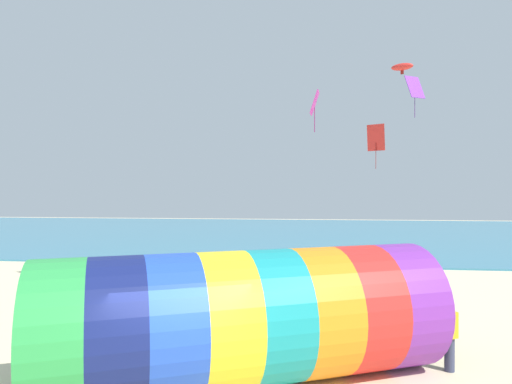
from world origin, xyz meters
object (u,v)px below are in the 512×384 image
at_px(kite_purple_diamond, 415,88).
at_px(kite_red_diamond, 376,138).
at_px(kite_handler, 450,335).
at_px(kite_red_parafoil, 402,67).
at_px(kite_magenta_diamond, 315,103).
at_px(bystander_near_water, 346,268).
at_px(giant_inflatable_tube, 247,317).
at_px(bystander_mid_beach, 364,280).

bearing_deg(kite_purple_diamond, kite_red_diamond, 146.23).
distance_m(kite_handler, kite_red_parafoil, 11.23).
bearing_deg(kite_red_parafoil, kite_magenta_diamond, -168.53).
relative_size(kite_purple_diamond, kite_red_parafoil, 2.36).
relative_size(kite_red_parafoil, bystander_near_water, 0.55).
xyz_separation_m(kite_handler, kite_red_parafoil, (0.31, 7.37, 8.47)).
height_order(kite_magenta_diamond, kite_purple_diamond, kite_purple_diamond).
relative_size(giant_inflatable_tube, bystander_mid_beach, 5.89).
distance_m(kite_magenta_diamond, kite_red_parafoil, 3.88).
xyz_separation_m(kite_purple_diamond, bystander_near_water, (-3.92, -4.37, -8.93)).
height_order(giant_inflatable_tube, kite_magenta_diamond, kite_magenta_diamond).
height_order(kite_handler, kite_purple_diamond, kite_purple_diamond).
bearing_deg(giant_inflatable_tube, bystander_mid_beach, 66.60).
bearing_deg(giant_inflatable_tube, kite_handler, 14.94).
xyz_separation_m(kite_red_diamond, kite_purple_diamond, (1.84, -1.23, 2.51)).
bearing_deg(kite_magenta_diamond, kite_red_diamond, 66.52).
bearing_deg(kite_red_diamond, bystander_mid_beach, -101.32).
height_order(kite_purple_diamond, kite_red_parafoil, kite_purple_diamond).
height_order(giant_inflatable_tube, bystander_mid_beach, giant_inflatable_tube).
bearing_deg(kite_purple_diamond, kite_magenta_diamond, -128.03).
xyz_separation_m(kite_handler, kite_red_diamond, (0.32, 14.73, 6.44)).
distance_m(kite_magenta_diamond, bystander_near_water, 7.48).
relative_size(giant_inflatable_tube, bystander_near_water, 5.41).
relative_size(kite_handler, kite_red_diamond, 0.68).
relative_size(giant_inflatable_tube, kite_red_parafoil, 9.87).
distance_m(kite_red_diamond, bystander_mid_beach, 10.28).
height_order(kite_magenta_diamond, kite_red_diamond, kite_magenta_diamond).
relative_size(kite_purple_diamond, bystander_mid_beach, 1.41).
bearing_deg(bystander_mid_beach, kite_handler, -79.80).
bearing_deg(kite_red_diamond, kite_magenta_diamond, -113.48).
bearing_deg(kite_handler, kite_magenta_diamond, 115.52).
xyz_separation_m(kite_purple_diamond, bystander_mid_beach, (-3.41, -6.58, -9.01)).
bearing_deg(bystander_mid_beach, kite_red_diamond, 78.68).
relative_size(kite_magenta_diamond, kite_purple_diamond, 0.73).
height_order(kite_handler, bystander_near_water, bystander_near_water).
relative_size(kite_red_diamond, kite_red_parafoil, 2.62).
distance_m(giant_inflatable_tube, kite_handler, 5.00).
distance_m(kite_red_parafoil, bystander_near_water, 8.87).
xyz_separation_m(kite_red_diamond, kite_red_parafoil, (-0.01, -7.35, 2.03)).
bearing_deg(kite_red_diamond, kite_red_parafoil, -90.05).
bearing_deg(bystander_near_water, kite_handler, -79.10).
height_order(giant_inflatable_tube, kite_handler, giant_inflatable_tube).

